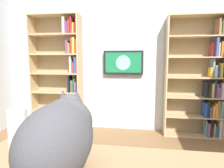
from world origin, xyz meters
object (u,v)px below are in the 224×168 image
at_px(bookshelf_left, 201,81).
at_px(wall_mounted_tv, 123,63).
at_px(cat, 60,134).
at_px(paper_towel_roll, 18,130).
at_px(bookshelf_right, 62,72).

xyz_separation_m(bookshelf_left, wall_mounted_tv, (1.32, -0.08, 0.30)).
distance_m(wall_mounted_tv, cat, 2.59).
bearing_deg(cat, paper_towel_roll, -25.75).
bearing_deg(paper_towel_roll, bookshelf_right, -73.14).
distance_m(wall_mounted_tv, paper_towel_roll, 2.48).
relative_size(bookshelf_left, wall_mounted_tv, 2.85).
height_order(bookshelf_right, paper_towel_roll, bookshelf_right).
height_order(bookshelf_right, wall_mounted_tv, bookshelf_right).
relative_size(wall_mounted_tv, cat, 1.10).
bearing_deg(bookshelf_right, paper_towel_roll, 106.86).
height_order(cat, paper_towel_roll, cat).
bearing_deg(bookshelf_right, bookshelf_left, 179.92).
distance_m(cat, paper_towel_roll, 0.38).
relative_size(bookshelf_left, cat, 3.13).
bearing_deg(paper_towel_roll, bookshelf_left, -126.88).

